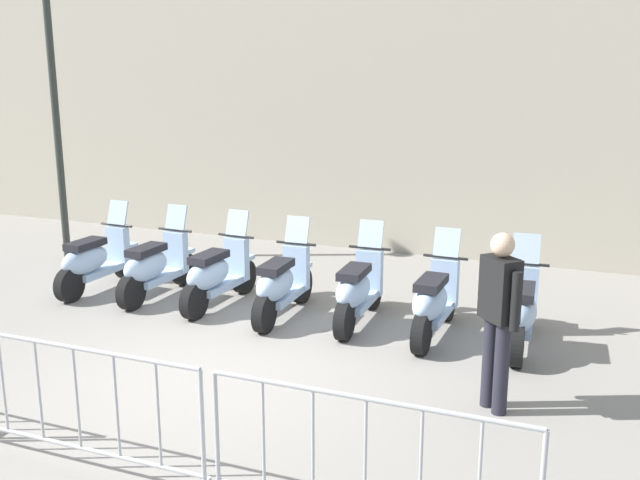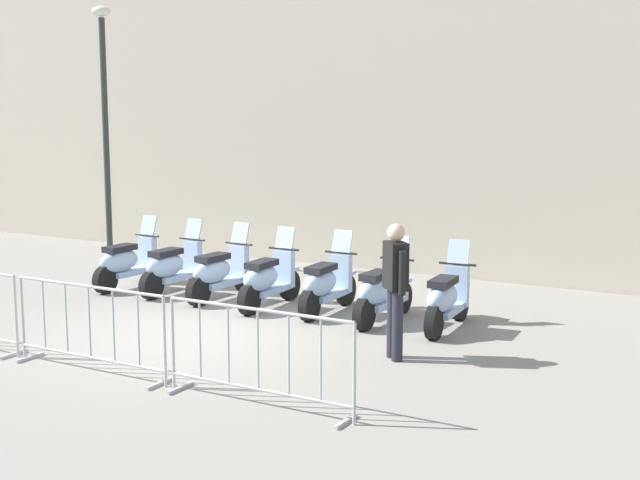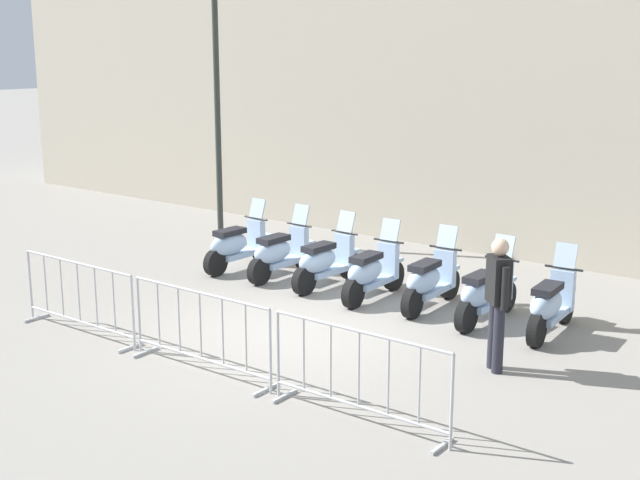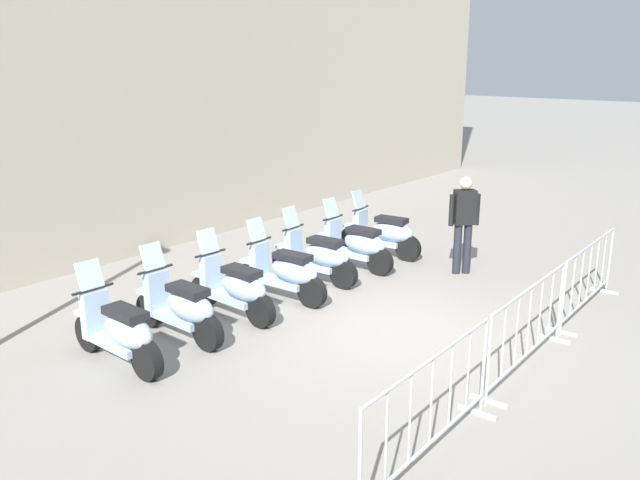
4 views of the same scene
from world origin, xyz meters
name	(u,v)px [view 4 (image 4 of 4)]	position (x,y,z in m)	size (l,w,h in m)	color
ground_plane	(390,330)	(0.00, 0.00, 0.00)	(120.00, 120.00, 0.00)	gray
motorcycle_0	(119,331)	(-3.27, 1.48, 0.45)	(0.60, 1.72, 1.24)	black
motorcycle_1	(181,307)	(-2.30, 1.68, 0.45)	(0.60, 1.72, 1.24)	black
motorcycle_2	(234,288)	(-1.32, 1.84, 0.45)	(0.58, 1.73, 1.24)	black
motorcycle_3	(284,272)	(-0.32, 1.92, 0.45)	(0.67, 1.71, 1.24)	black
motorcycle_4	(317,256)	(0.64, 2.21, 0.45)	(0.68, 1.71, 1.24)	black
motorcycle_5	(355,245)	(1.63, 2.28, 0.45)	(0.62, 1.72, 1.24)	black
motorcycle_6	(383,233)	(2.61, 2.49, 0.45)	(0.72, 1.71, 1.24)	black
barrier_segment_0	(431,410)	(-2.06, -2.31, 0.53)	(2.30, 0.79, 1.07)	#B2B5B7
barrier_segment_1	(528,328)	(0.32, -1.91, 0.53)	(2.30, 0.79, 1.07)	#B2B5B7
barrier_segment_2	(588,278)	(2.70, -1.51, 0.53)	(2.30, 0.79, 1.07)	#B2B5B7
officer_near_row_end	(464,219)	(2.85, 0.84, 0.98)	(0.47, 0.39, 1.73)	#23232D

